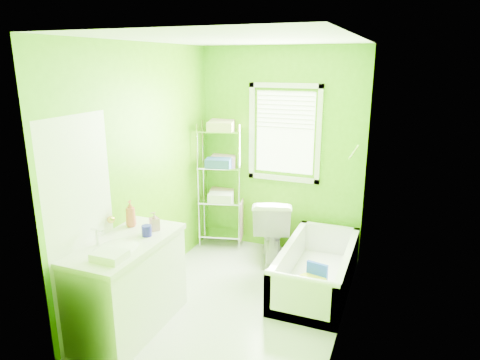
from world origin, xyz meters
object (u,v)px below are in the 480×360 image
at_px(toilet, 272,228).
at_px(bathtub, 316,275).
at_px(wire_shelf_unit, 222,171).
at_px(vanity, 128,283).

bearing_deg(toilet, bathtub, 125.50).
xyz_separation_m(toilet, wire_shelf_unit, (-0.75, 0.19, 0.62)).
bearing_deg(wire_shelf_unit, vanity, -90.89).
bearing_deg(toilet, vanity, 50.75).
bearing_deg(bathtub, wire_shelf_unit, 153.43).
height_order(bathtub, vanity, vanity).
bearing_deg(wire_shelf_unit, toilet, -14.14).
relative_size(vanity, wire_shelf_unit, 0.69).
xyz_separation_m(bathtub, vanity, (-1.46, -1.36, 0.31)).
xyz_separation_m(vanity, wire_shelf_unit, (0.03, 2.07, 0.57)).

